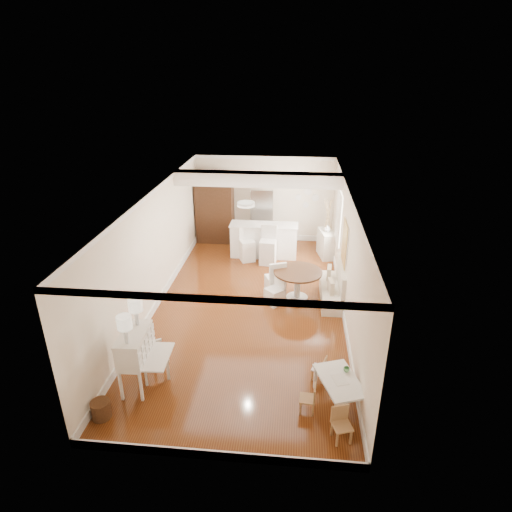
% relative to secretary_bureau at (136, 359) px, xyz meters
% --- Properties ---
extents(room, '(9.00, 9.04, 2.82)m').
position_rel_secretary_bureau_xyz_m(room, '(1.74, 3.32, 1.41)').
color(room, brown).
rests_on(room, ground).
extents(secretary_bureau, '(0.92, 0.94, 1.13)m').
position_rel_secretary_bureau_xyz_m(secretary_bureau, '(0.00, 0.00, 0.00)').
color(secretary_bureau, white).
rests_on(secretary_bureau, ground).
extents(gustavian_armchair, '(0.72, 0.72, 0.92)m').
position_rel_secretary_bureau_xyz_m(gustavian_armchair, '(0.21, 0.28, -0.11)').
color(gustavian_armchair, beige).
rests_on(gustavian_armchair, ground).
extents(wicker_basket, '(0.42, 0.42, 0.32)m').
position_rel_secretary_bureau_xyz_m(wicker_basket, '(-0.35, -0.84, -0.41)').
color(wicker_basket, '#4D2D18').
rests_on(wicker_basket, ground).
extents(kids_table, '(0.91, 1.16, 0.51)m').
position_rel_secretary_bureau_xyz_m(kids_table, '(3.60, -0.11, -0.31)').
color(kids_table, white).
rests_on(kids_table, ground).
extents(kids_chair_a, '(0.28, 0.28, 0.55)m').
position_rel_secretary_bureau_xyz_m(kids_chair_a, '(3.06, -0.36, -0.29)').
color(kids_chair_a, olive).
rests_on(kids_chair_a, ground).
extents(kids_chair_b, '(0.31, 0.31, 0.50)m').
position_rel_secretary_bureau_xyz_m(kids_chair_b, '(3.28, 0.48, -0.32)').
color(kids_chair_b, '#A67B4B').
rests_on(kids_chair_b, ground).
extents(kids_chair_c, '(0.36, 0.36, 0.59)m').
position_rel_secretary_bureau_xyz_m(kids_chair_c, '(3.59, -0.92, -0.27)').
color(kids_chair_c, '#A8794C').
rests_on(kids_chair_c, ground).
extents(banquette, '(0.52, 1.60, 0.98)m').
position_rel_secretary_bureau_xyz_m(banquette, '(3.69, 3.50, -0.08)').
color(banquette, silver).
rests_on(banquette, ground).
extents(dining_table, '(1.45, 1.45, 0.81)m').
position_rel_secretary_bureau_xyz_m(dining_table, '(2.85, 3.41, -0.16)').
color(dining_table, '#4B2B18').
rests_on(dining_table, ground).
extents(slip_chair_near, '(0.55, 0.55, 0.81)m').
position_rel_secretary_bureau_xyz_m(slip_chair_near, '(2.31, 3.20, -0.16)').
color(slip_chair_near, white).
rests_on(slip_chair_near, ground).
extents(slip_chair_far, '(0.58, 0.59, 0.93)m').
position_rel_secretary_bureau_xyz_m(slip_chair_far, '(2.28, 3.73, -0.10)').
color(slip_chair_far, white).
rests_on(slip_chair_far, ground).
extents(breakfast_counter, '(2.05, 0.65, 1.03)m').
position_rel_secretary_bureau_xyz_m(breakfast_counter, '(1.80, 6.10, -0.05)').
color(breakfast_counter, white).
rests_on(breakfast_counter, ground).
extents(bar_stool_left, '(0.53, 0.53, 1.01)m').
position_rel_secretary_bureau_xyz_m(bar_stool_left, '(1.33, 5.70, -0.06)').
color(bar_stool_left, white).
rests_on(bar_stool_left, ground).
extents(bar_stool_right, '(0.49, 0.49, 1.15)m').
position_rel_secretary_bureau_xyz_m(bar_stool_right, '(1.96, 5.55, 0.01)').
color(bar_stool_right, white).
rests_on(bar_stool_right, ground).
extents(pantry_cabinet, '(1.20, 0.60, 2.30)m').
position_rel_secretary_bureau_xyz_m(pantry_cabinet, '(0.10, 7.18, 0.58)').
color(pantry_cabinet, '#381E11').
rests_on(pantry_cabinet, ground).
extents(fridge, '(0.75, 0.65, 1.80)m').
position_rel_secretary_bureau_xyz_m(fridge, '(2.00, 7.15, 0.33)').
color(fridge, silver).
rests_on(fridge, ground).
extents(sideboard, '(0.55, 0.91, 0.81)m').
position_rel_secretary_bureau_xyz_m(sideboard, '(3.70, 6.25, -0.16)').
color(sideboard, beige).
rests_on(sideboard, ground).
extents(pencil_cup, '(0.14, 0.14, 0.08)m').
position_rel_secretary_bureau_xyz_m(pencil_cup, '(3.73, 0.11, -0.02)').
color(pencil_cup, '#62A86B').
rests_on(pencil_cup, kids_table).
extents(branch_vase, '(0.25, 0.25, 0.20)m').
position_rel_secretary_bureau_xyz_m(branch_vase, '(3.70, 6.25, 0.35)').
color(branch_vase, silver).
rests_on(branch_vase, sideboard).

